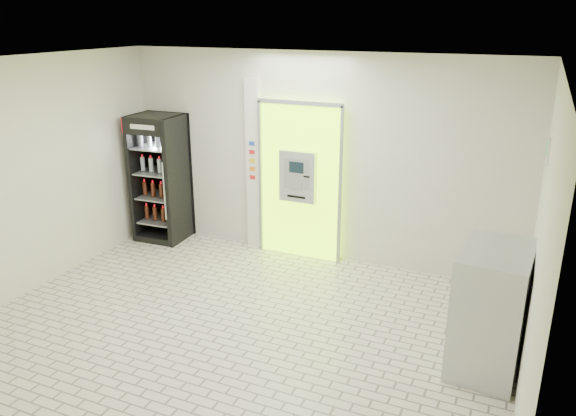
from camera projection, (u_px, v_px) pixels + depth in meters
The scene contains 7 objects.
ground at pixel (234, 334), 6.41m from camera, with size 6.00×6.00×0.00m, color beige.
room_shell at pixel (229, 179), 5.81m from camera, with size 6.00×6.00×6.00m.
atm_assembly at pixel (300, 180), 8.19m from camera, with size 1.30×0.24×2.33m.
pillar at pixel (254, 165), 8.48m from camera, with size 0.22×0.11×2.60m.
beverage_cooler at pixel (161, 180), 8.92m from camera, with size 0.79×0.73×2.01m.
steel_cabinet at pixel (490, 310), 5.62m from camera, with size 0.72×1.02×1.30m.
exit_sign at pixel (548, 151), 5.79m from camera, with size 0.02×0.22×0.26m.
Camera 1 is at (2.82, -4.87, 3.45)m, focal length 35.00 mm.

